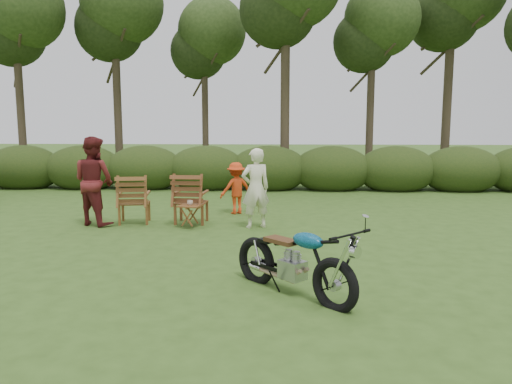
{
  "coord_description": "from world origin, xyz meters",
  "views": [
    {
      "loc": [
        0.35,
        -6.8,
        2.16
      ],
      "look_at": [
        -0.08,
        2.01,
        0.9
      ],
      "focal_mm": 35.0,
      "sensor_mm": 36.0,
      "label": 1
    }
  ],
  "objects_px": {
    "motorcycle": "(292,293)",
    "cup": "(190,203)",
    "adult_a": "(256,227)",
    "lawn_chair_left": "(135,223)",
    "adult_b": "(96,225)",
    "child": "(236,214)",
    "side_table": "(190,217)",
    "lawn_chair_right": "(192,223)"
  },
  "relations": [
    {
      "from": "child",
      "to": "adult_a",
      "type": "bearing_deg",
      "value": 79.88
    },
    {
      "from": "cup",
      "to": "adult_b",
      "type": "relative_size",
      "value": 0.07
    },
    {
      "from": "side_table",
      "to": "adult_a",
      "type": "relative_size",
      "value": 0.29
    },
    {
      "from": "lawn_chair_left",
      "to": "adult_b",
      "type": "relative_size",
      "value": 0.56
    },
    {
      "from": "side_table",
      "to": "adult_b",
      "type": "xyz_separation_m",
      "value": [
        -2.04,
        0.22,
        -0.23
      ]
    },
    {
      "from": "motorcycle",
      "to": "cup",
      "type": "xyz_separation_m",
      "value": [
        -1.98,
        3.84,
        0.51
      ]
    },
    {
      "from": "motorcycle",
      "to": "cup",
      "type": "bearing_deg",
      "value": 162.68
    },
    {
      "from": "side_table",
      "to": "adult_b",
      "type": "distance_m",
      "value": 2.06
    },
    {
      "from": "side_table",
      "to": "motorcycle",
      "type": "bearing_deg",
      "value": -62.45
    },
    {
      "from": "side_table",
      "to": "cup",
      "type": "xyz_separation_m",
      "value": [
        0.0,
        0.03,
        0.28
      ]
    },
    {
      "from": "lawn_chair_right",
      "to": "child",
      "type": "bearing_deg",
      "value": -124.21
    },
    {
      "from": "cup",
      "to": "adult_a",
      "type": "bearing_deg",
      "value": 2.61
    },
    {
      "from": "adult_b",
      "to": "child",
      "type": "bearing_deg",
      "value": -127.95
    },
    {
      "from": "lawn_chair_right",
      "to": "adult_a",
      "type": "height_order",
      "value": "adult_a"
    },
    {
      "from": "lawn_chair_right",
      "to": "side_table",
      "type": "distance_m",
      "value": 0.55
    },
    {
      "from": "cup",
      "to": "motorcycle",
      "type": "bearing_deg",
      "value": -62.69
    },
    {
      "from": "motorcycle",
      "to": "lawn_chair_left",
      "type": "distance_m",
      "value": 5.35
    },
    {
      "from": "motorcycle",
      "to": "side_table",
      "type": "relative_size",
      "value": 4.09
    },
    {
      "from": "cup",
      "to": "child",
      "type": "xyz_separation_m",
      "value": [
        0.8,
        1.59,
        -0.51
      ]
    },
    {
      "from": "motorcycle",
      "to": "cup",
      "type": "relative_size",
      "value": 15.83
    },
    {
      "from": "motorcycle",
      "to": "adult_a",
      "type": "bearing_deg",
      "value": 144.9
    },
    {
      "from": "motorcycle",
      "to": "side_table",
      "type": "xyz_separation_m",
      "value": [
        -1.99,
        3.81,
        0.23
      ]
    },
    {
      "from": "adult_b",
      "to": "adult_a",
      "type": "bearing_deg",
      "value": -156.35
    },
    {
      "from": "side_table",
      "to": "adult_a",
      "type": "xyz_separation_m",
      "value": [
        1.33,
        0.09,
        -0.23
      ]
    },
    {
      "from": "lawn_chair_right",
      "to": "lawn_chair_left",
      "type": "relative_size",
      "value": 1.03
    },
    {
      "from": "lawn_chair_right",
      "to": "cup",
      "type": "bearing_deg",
      "value": 100.6
    },
    {
      "from": "motorcycle",
      "to": "cup",
      "type": "distance_m",
      "value": 4.36
    },
    {
      "from": "lawn_chair_right",
      "to": "cup",
      "type": "relative_size",
      "value": 8.83
    },
    {
      "from": "cup",
      "to": "adult_b",
      "type": "height_order",
      "value": "adult_b"
    },
    {
      "from": "adult_b",
      "to": "lawn_chair_right",
      "type": "bearing_deg",
      "value": -146.36
    },
    {
      "from": "adult_a",
      "to": "motorcycle",
      "type": "bearing_deg",
      "value": 78.48
    },
    {
      "from": "cup",
      "to": "adult_a",
      "type": "distance_m",
      "value": 1.43
    },
    {
      "from": "motorcycle",
      "to": "lawn_chair_left",
      "type": "height_order",
      "value": "motorcycle"
    },
    {
      "from": "cup",
      "to": "child",
      "type": "bearing_deg",
      "value": 63.34
    },
    {
      "from": "lawn_chair_left",
      "to": "adult_b",
      "type": "xyz_separation_m",
      "value": [
        -0.77,
        -0.21,
        0.0
      ]
    },
    {
      "from": "motorcycle",
      "to": "child",
      "type": "xyz_separation_m",
      "value": [
        -1.19,
        5.43,
        0.0
      ]
    },
    {
      "from": "side_table",
      "to": "adult_b",
      "type": "bearing_deg",
      "value": 173.83
    },
    {
      "from": "adult_b",
      "to": "child",
      "type": "xyz_separation_m",
      "value": [
        2.84,
        1.4,
        0.0
      ]
    },
    {
      "from": "adult_a",
      "to": "lawn_chair_left",
      "type": "bearing_deg",
      "value": -28.45
    },
    {
      "from": "lawn_chair_left",
      "to": "cup",
      "type": "bearing_deg",
      "value": 153.68
    },
    {
      "from": "child",
      "to": "lawn_chair_right",
      "type": "bearing_deg",
      "value": 23.41
    },
    {
      "from": "motorcycle",
      "to": "child",
      "type": "distance_m",
      "value": 5.56
    }
  ]
}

